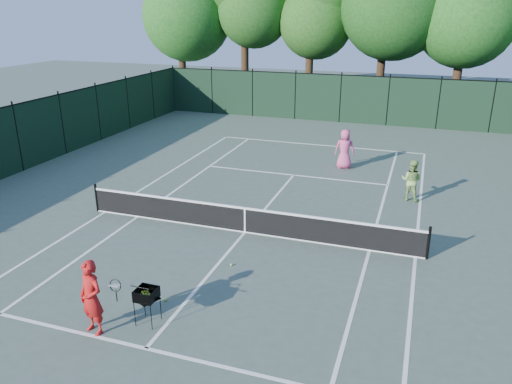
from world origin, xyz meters
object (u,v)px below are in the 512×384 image
(coach, at_px, (91,298))
(player_pink, at_px, (345,149))
(player_green, at_px, (411,180))
(loose_ball_near_cart, at_px, (166,300))
(loose_ball_midcourt, at_px, (231,265))
(ball_hopper, at_px, (146,294))

(coach, bearing_deg, player_pink, 93.25)
(coach, xyz_separation_m, player_pink, (3.37, 14.41, 0.01))
(player_green, relative_size, loose_ball_near_cart, 23.79)
(coach, xyz_separation_m, loose_ball_near_cart, (0.92, 1.67, -0.88))
(player_green, height_order, loose_ball_midcourt, player_green)
(ball_hopper, bearing_deg, loose_ball_midcourt, 100.05)
(loose_ball_near_cart, xyz_separation_m, loose_ball_midcourt, (0.91, 2.28, 0.00))
(player_pink, xyz_separation_m, loose_ball_midcourt, (-1.54, -10.46, -0.89))
(loose_ball_near_cart, bearing_deg, ball_hopper, -86.28)
(player_green, bearing_deg, player_pink, -35.69)
(ball_hopper, relative_size, loose_ball_near_cart, 13.52)
(loose_ball_near_cart, bearing_deg, coach, -118.91)
(ball_hopper, bearing_deg, player_green, 86.98)
(player_pink, distance_m, player_green, 4.52)
(coach, distance_m, player_green, 12.90)
(ball_hopper, distance_m, loose_ball_near_cart, 1.21)
(ball_hopper, height_order, loose_ball_midcourt, ball_hopper)
(player_green, bearing_deg, loose_ball_midcourt, 67.72)
(player_pink, distance_m, loose_ball_midcourt, 10.61)
(ball_hopper, bearing_deg, coach, -119.07)
(player_pink, bearing_deg, coach, 67.33)
(coach, relative_size, player_pink, 0.99)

